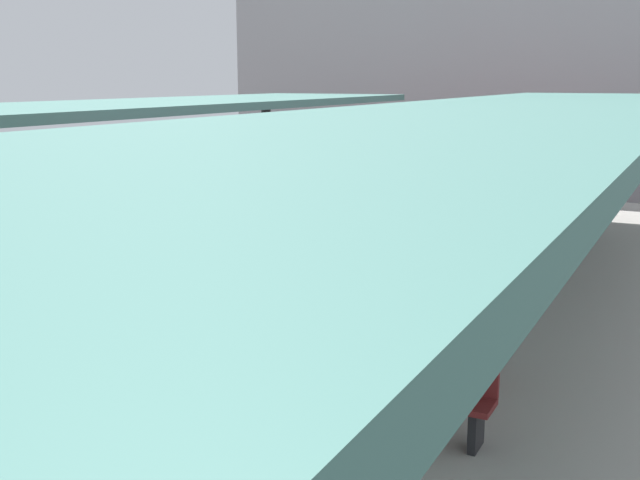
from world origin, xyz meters
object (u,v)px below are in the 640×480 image
platform_bench (424,390)px  passenger_mid_platform (518,218)px  commuter_train (365,213)px  litter_bin (458,352)px  platform_sign (522,187)px

platform_bench → passenger_mid_platform: (-0.85, 7.79, 0.38)m
commuter_train → passenger_mid_platform: bearing=3.6°
platform_bench → passenger_mid_platform: size_ratio=0.86×
commuter_train → passenger_mid_platform: (3.07, 0.19, 0.11)m
litter_bin → platform_bench: bearing=-87.3°
commuter_train → litter_bin: size_ratio=16.47×
platform_bench → litter_bin: size_ratio=1.75×
platform_bench → litter_bin: bearing=92.7°
platform_bench → platform_sign: 6.60m
commuter_train → platform_sign: (3.39, -1.12, 0.90)m
litter_bin → passenger_mid_platform: 6.50m
platform_bench → platform_sign: size_ratio=0.63×
platform_bench → passenger_mid_platform: bearing=96.2°
commuter_train → litter_bin: (3.86, -6.24, -0.33)m
platform_sign → litter_bin: platform_sign is taller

